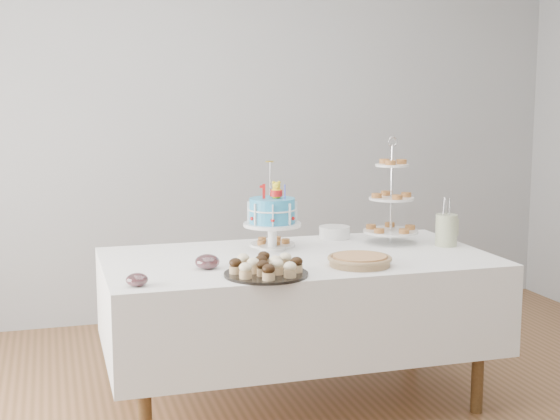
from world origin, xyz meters
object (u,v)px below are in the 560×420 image
object	(u,v)px
utensil_pitcher	(446,229)
plate_stack	(335,232)
table	(298,300)
jam_bowl_b	(207,262)
birthday_cake	(272,226)
jam_bowl_a	(137,280)
cupcake_tray	(266,266)
pastry_plate	(272,243)
pie	(360,260)
tiered_stand	(391,199)

from	to	relation	value
utensil_pitcher	plate_stack	bearing A→B (deg)	157.90
table	jam_bowl_b	world-z (taller)	jam_bowl_b
birthday_cake	jam_bowl_a	world-z (taller)	birthday_cake
birthday_cake	cupcake_tray	bearing A→B (deg)	-93.92
cupcake_tray	pastry_plate	xyz separation A→B (m)	(0.22, 0.65, -0.03)
pie	jam_bowl_b	distance (m)	0.72
birthday_cake	table	bearing A→B (deg)	-53.13
plate_stack	pastry_plate	bearing A→B (deg)	-165.39
birthday_cake	cupcake_tray	size ratio (longest dim) A/B	1.21
jam_bowl_a	utensil_pitcher	bearing A→B (deg)	13.79
cupcake_tray	tiered_stand	xyz separation A→B (m)	(0.86, 0.54, 0.20)
cupcake_tray	plate_stack	bearing A→B (deg)	51.10
tiered_stand	table	bearing A→B (deg)	-162.53
plate_stack	tiered_stand	bearing A→B (deg)	-41.23
birthday_cake	tiered_stand	world-z (taller)	tiered_stand
cupcake_tray	jam_bowl_a	bearing A→B (deg)	-177.17
pie	jam_bowl_a	distance (m)	1.06
plate_stack	jam_bowl_b	xyz separation A→B (m)	(-0.84, -0.55, -0.00)
cupcake_tray	utensil_pitcher	bearing A→B (deg)	19.15
birthday_cake	jam_bowl_a	distance (m)	0.96
birthday_cake	plate_stack	size ratio (longest dim) A/B	2.67
plate_stack	jam_bowl_a	world-z (taller)	plate_stack
tiered_stand	plate_stack	bearing A→B (deg)	138.77
jam_bowl_b	birthday_cake	bearing A→B (deg)	39.73
pastry_plate	birthday_cake	bearing A→B (deg)	-106.40
plate_stack	jam_bowl_a	distance (m)	1.42
tiered_stand	utensil_pitcher	distance (m)	0.33
plate_stack	pastry_plate	size ratio (longest dim) A/B	0.71
cupcake_tray	jam_bowl_b	size ratio (longest dim) A/B	3.28
tiered_stand	utensil_pitcher	world-z (taller)	tiered_stand
birthday_cake	cupcake_tray	world-z (taller)	birthday_cake
table	utensil_pitcher	distance (m)	0.90
cupcake_tray	table	bearing A→B (deg)	53.39
pastry_plate	jam_bowl_b	bearing A→B (deg)	-134.74
pie	pastry_plate	xyz separation A→B (m)	(-0.26, 0.59, -0.01)
birthday_cake	pie	size ratio (longest dim) A/B	1.51
plate_stack	utensil_pitcher	bearing A→B (deg)	-37.00
pastry_plate	pie	bearing A→B (deg)	-66.06
table	birthday_cake	size ratio (longest dim) A/B	4.17
plate_stack	utensil_pitcher	distance (m)	0.62
birthday_cake	pastry_plate	size ratio (longest dim) A/B	1.91
pie	jam_bowl_b	size ratio (longest dim) A/B	2.64
tiered_stand	utensil_pitcher	size ratio (longest dim) A/B	2.24
birthday_cake	jam_bowl_b	world-z (taller)	birthday_cake
cupcake_tray	pastry_plate	world-z (taller)	cupcake_tray
pie	jam_bowl_a	size ratio (longest dim) A/B	3.24
birthday_cake	jam_bowl_b	distance (m)	0.54
table	cupcake_tray	bearing A→B (deg)	-126.61
plate_stack	jam_bowl_b	size ratio (longest dim) A/B	1.49
plate_stack	utensil_pitcher	xyz separation A→B (m)	(0.49, -0.37, 0.06)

